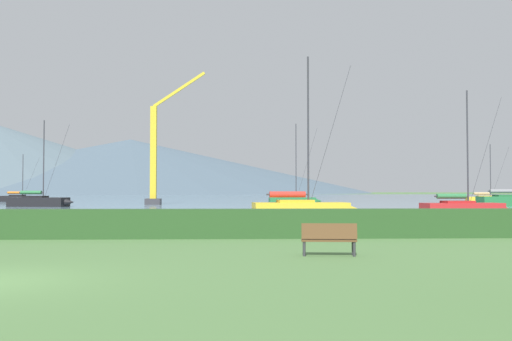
% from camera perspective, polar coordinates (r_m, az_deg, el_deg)
% --- Properties ---
extents(harbor_water, '(320.00, 246.00, 0.00)m').
position_cam_1_polar(harbor_water, '(149.35, -4.29, -2.68)').
color(harbor_water, slate).
rests_on(harbor_water, ground_plane).
extents(hedge_line, '(80.00, 1.20, 1.15)m').
position_cam_1_polar(hedge_line, '(23.89, -15.22, -5.08)').
color(hedge_line, '#284C23').
rests_on(hedge_line, ground_plane).
extents(sailboat_slip_0, '(8.56, 2.57, 9.74)m').
position_cam_1_polar(sailboat_slip_0, '(75.73, 23.79, -2.70)').
color(sailboat_slip_0, '#236B38').
rests_on(sailboat_slip_0, harbor_water).
extents(sailboat_slip_2, '(7.78, 2.86, 11.38)m').
position_cam_1_polar(sailboat_slip_2, '(40.86, 4.54, -3.70)').
color(sailboat_slip_2, gold).
rests_on(sailboat_slip_2, harbor_water).
extents(sailboat_slip_3, '(7.97, 3.54, 10.09)m').
position_cam_1_polar(sailboat_slip_3, '(72.14, -20.52, -2.82)').
color(sailboat_slip_3, black).
rests_on(sailboat_slip_3, harbor_water).
extents(sailboat_slip_8, '(7.03, 2.28, 10.68)m').
position_cam_1_polar(sailboat_slip_8, '(76.28, 3.65, -2.93)').
color(sailboat_slip_8, '#236B38').
rests_on(sailboat_slip_8, harbor_water).
extents(sailboat_slip_9, '(6.99, 2.54, 9.53)m').
position_cam_1_polar(sailboat_slip_9, '(46.71, 19.69, -3.46)').
color(sailboat_slip_9, red).
rests_on(sailboat_slip_9, harbor_water).
extents(sailboat_slip_10, '(6.92, 2.66, 8.83)m').
position_cam_1_polar(sailboat_slip_10, '(93.44, 21.85, -2.63)').
color(sailboat_slip_10, gold).
rests_on(sailboat_slip_10, harbor_water).
extents(sailboat_slip_11, '(7.25, 2.81, 7.92)m').
position_cam_1_polar(sailboat_slip_11, '(104.84, -22.19, -2.53)').
color(sailboat_slip_11, black).
rests_on(sailboat_slip_11, harbor_water).
extents(park_bench_near_path, '(1.63, 0.63, 0.95)m').
position_cam_1_polar(park_bench_near_path, '(17.01, 7.19, -6.57)').
color(park_bench_near_path, brown).
rests_on(park_bench_near_path, ground_plane).
extents(dock_crane, '(7.84, 2.00, 17.80)m').
position_cam_1_polar(dock_crane, '(78.16, -9.84, 1.04)').
color(dock_crane, '#333338').
rests_on(dock_crane, ground_plane).
extents(distant_hill_west_ridge, '(324.27, 324.27, 36.49)m').
position_cam_1_polar(distant_hill_west_ridge, '(402.53, -12.27, 0.42)').
color(distant_hill_west_ridge, '#4C6070').
rests_on(distant_hill_west_ridge, ground_plane).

